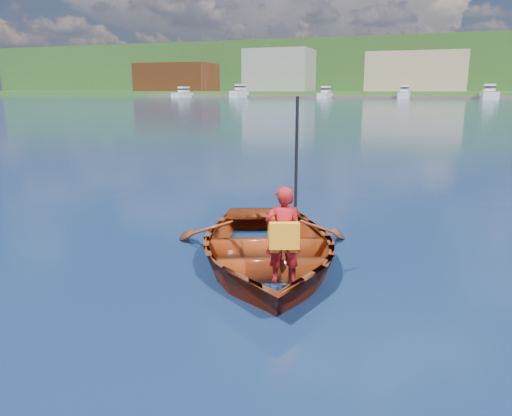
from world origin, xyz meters
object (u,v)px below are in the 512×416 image
at_px(marina_yachts, 421,94).
at_px(rowboat, 266,247).
at_px(child_paddler, 284,235).
at_px(dock, 387,97).

bearing_deg(marina_yachts, rowboat, -89.14).
bearing_deg(marina_yachts, child_paddler, -88.96).
bearing_deg(child_paddler, dock, 94.71).
distance_m(rowboat, dock, 147.98).
height_order(child_paddler, marina_yachts, marina_yachts).
distance_m(child_paddler, marina_yachts, 143.62).
relative_size(rowboat, child_paddler, 2.13).
relative_size(child_paddler, marina_yachts, 0.02).
distance_m(dock, marina_yachts, 10.75).
bearing_deg(dock, rowboat, -85.44).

